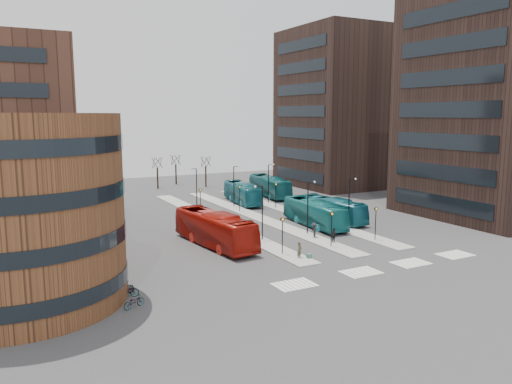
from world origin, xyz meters
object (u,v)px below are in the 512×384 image
suitcase (309,257)px  bicycle_mid (123,287)px  teal_bus_d (270,186)px  teal_bus_c (332,209)px  teal_bus_a (314,213)px  teal_bus_b (242,193)px  commuter_c (314,231)px  commuter_a (216,234)px  bicycle_far (126,291)px  traveller (299,250)px  red_bus (215,229)px  commuter_b (334,236)px  bicycle_near (134,302)px

suitcase → bicycle_mid: bearing=-179.9°
teal_bus_d → teal_bus_c: bearing=-89.7°
teal_bus_c → bicycle_mid: 33.87m
teal_bus_a → teal_bus_b: bearing=96.5°
teal_bus_c → bicycle_mid: size_ratio=6.59×
teal_bus_b → commuter_c: size_ratio=6.51×
commuter_a → bicycle_far: 17.69m
teal_bus_c → bicycle_mid: teal_bus_c is taller
teal_bus_d → traveller: 37.50m
red_bus → teal_bus_c: size_ratio=1.17×
commuter_b → commuter_c: (-0.58, 2.97, 0.03)m
teal_bus_a → commuter_b: bearing=-106.7°
red_bus → bicycle_far: (-12.08, -10.99, -1.33)m
teal_bus_d → bicycle_near: size_ratio=7.14×
traveller → teal_bus_d: bearing=35.2°
bicycle_mid → red_bus: bearing=-32.5°
suitcase → commuter_c: bearing=49.8°
traveller → teal_bus_c: bearing=14.1°
teal_bus_b → commuter_a: teal_bus_b is taller
red_bus → commuter_a: (0.72, 1.21, -0.90)m
traveller → bicycle_far: 17.59m
bicycle_mid → bicycle_far: bicycle_mid is taller
suitcase → commuter_b: commuter_b is taller
bicycle_far → teal_bus_a: bearing=-55.0°
red_bus → traveller: 10.02m
traveller → bicycle_near: size_ratio=0.97×
bicycle_near → bicycle_mid: bearing=-22.1°
teal_bus_a → commuter_b: size_ratio=6.81×
teal_bus_d → bicycle_far: (-33.24, -36.53, -1.26)m
commuter_b → bicycle_near: size_ratio=0.98×
teal_bus_b → teal_bus_a: bearing=-79.4°
teal_bus_b → red_bus: bearing=-114.7°
teal_bus_a → commuter_c: teal_bus_a is taller
commuter_c → teal_bus_d: bearing=173.5°
commuter_c → teal_bus_c: bearing=145.2°
suitcase → bicycle_far: bearing=-176.7°
bicycle_near → bicycle_mid: size_ratio=1.04×
teal_bus_d → commuter_a: (-20.44, -24.34, -0.83)m
bicycle_near → teal_bus_c: bearing=-82.2°
teal_bus_a → teal_bus_d: 23.42m
traveller → commuter_a: bearing=85.7°
teal_bus_b → commuter_b: 27.20m
red_bus → bicycle_far: bearing=-144.0°
teal_bus_c → traveller: teal_bus_c is taller
teal_bus_b → commuter_b: size_ratio=6.77×
traveller → bicycle_mid: (-17.40, -1.54, -0.34)m
teal_bus_a → bicycle_near: bearing=-144.9°
traveller → commuter_c: commuter_c is taller
commuter_c → teal_bus_b: bearing=-173.7°
teal_bus_b → teal_bus_c: 18.02m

